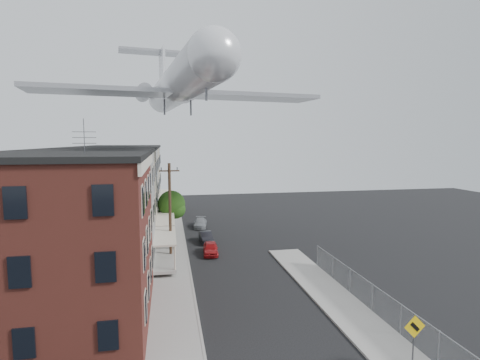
% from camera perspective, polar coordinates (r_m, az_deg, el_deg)
% --- Properties ---
extents(sidewalk_left, '(3.00, 62.00, 0.12)m').
position_cam_1_polar(sidewalk_left, '(41.45, -10.40, -9.39)').
color(sidewalk_left, gray).
rests_on(sidewalk_left, ground).
extents(sidewalk_right, '(3.00, 26.00, 0.12)m').
position_cam_1_polar(sidewalk_right, '(26.98, 15.43, -18.11)').
color(sidewalk_right, gray).
rests_on(sidewalk_right, ground).
extents(curb_left, '(0.15, 62.00, 0.14)m').
position_cam_1_polar(curb_left, '(41.48, -8.37, -9.33)').
color(curb_left, gray).
rests_on(curb_left, ground).
extents(curb_right, '(0.15, 26.00, 0.14)m').
position_cam_1_polar(curb_right, '(26.40, 12.45, -18.56)').
color(curb_right, gray).
rests_on(curb_right, ground).
extents(corner_building, '(10.31, 12.30, 12.15)m').
position_cam_1_polar(corner_building, '(24.54, -25.74, -8.32)').
color(corner_building, black).
rests_on(corner_building, ground).
extents(row_house_a, '(11.98, 7.00, 10.30)m').
position_cam_1_polar(row_house_a, '(33.61, -21.55, -4.46)').
color(row_house_a, slate).
rests_on(row_house_a, ground).
extents(row_house_b, '(11.98, 7.00, 10.30)m').
position_cam_1_polar(row_house_b, '(40.41, -19.73, -2.69)').
color(row_house_b, '#6D6657').
rests_on(row_house_b, ground).
extents(row_house_c, '(11.98, 7.00, 10.30)m').
position_cam_1_polar(row_house_c, '(47.28, -18.44, -1.43)').
color(row_house_c, slate).
rests_on(row_house_c, ground).
extents(row_house_d, '(11.98, 7.00, 10.30)m').
position_cam_1_polar(row_house_d, '(54.18, -17.48, -0.49)').
color(row_house_d, '#6D6657').
rests_on(row_house_d, ground).
extents(row_house_e, '(11.98, 7.00, 10.30)m').
position_cam_1_polar(row_house_e, '(61.10, -16.74, 0.23)').
color(row_house_e, slate).
rests_on(row_house_e, ground).
extents(chainlink_fence, '(0.06, 18.06, 1.90)m').
position_cam_1_polar(chainlink_fence, '(26.47, 19.52, -16.52)').
color(chainlink_fence, gray).
rests_on(chainlink_fence, ground).
extents(warning_sign, '(1.10, 0.11, 2.80)m').
position_cam_1_polar(warning_sign, '(20.83, 25.00, -20.49)').
color(warning_sign, '#515156').
rests_on(warning_sign, ground).
extents(utility_pole, '(1.80, 0.26, 9.00)m').
position_cam_1_polar(utility_pole, '(34.57, -10.61, -4.62)').
color(utility_pole, black).
rests_on(utility_pole, ground).
extents(street_tree, '(3.22, 3.20, 5.20)m').
position_cam_1_polar(street_tree, '(44.56, -10.23, -3.84)').
color(street_tree, black).
rests_on(street_tree, ground).
extents(car_near, '(1.70, 3.61, 1.19)m').
position_cam_1_polar(car_near, '(36.94, -4.50, -10.35)').
color(car_near, '#A41518').
rests_on(car_near, ground).
extents(car_mid, '(1.40, 3.51, 1.14)m').
position_cam_1_polar(car_mid, '(41.27, -5.20, -8.65)').
color(car_mid, black).
rests_on(car_mid, ground).
extents(car_far, '(2.03, 3.98, 1.11)m').
position_cam_1_polar(car_far, '(48.28, -6.06, -6.52)').
color(car_far, gray).
rests_on(car_far, ground).
extents(airplane, '(27.05, 30.89, 8.89)m').
position_cam_1_polar(airplane, '(38.76, -9.42, 14.10)').
color(airplane, silver).
rests_on(airplane, ground).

